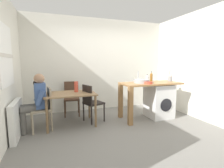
{
  "coord_description": "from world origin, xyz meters",
  "views": [
    {
      "loc": [
        -1.33,
        -3.15,
        1.44
      ],
      "look_at": [
        -0.04,
        0.45,
        0.93
      ],
      "focal_mm": 26.66,
      "sensor_mm": 36.0,
      "label": 1
    }
  ],
  "objects_px": {
    "dining_table": "(70,97)",
    "utensil_crock": "(170,79)",
    "washing_machine": "(159,101)",
    "bottle_tall_green": "(147,78)",
    "chair_person_seat": "(45,106)",
    "mixing_bowl": "(148,83)",
    "seated_person": "(36,99)",
    "chair_opposite": "(91,101)",
    "chair_spare_by_wall": "(72,96)",
    "bottle_squat_brown": "(151,77)",
    "vase": "(76,87)"
  },
  "relations": [
    {
      "from": "dining_table",
      "to": "utensil_crock",
      "type": "xyz_separation_m",
      "value": [
        2.6,
        -0.15,
        0.35
      ]
    },
    {
      "from": "washing_machine",
      "to": "bottle_tall_green",
      "type": "height_order",
      "value": "bottle_tall_green"
    },
    {
      "from": "chair_person_seat",
      "to": "mixing_bowl",
      "type": "relative_size",
      "value": 4.46
    },
    {
      "from": "seated_person",
      "to": "bottle_tall_green",
      "type": "height_order",
      "value": "seated_person"
    },
    {
      "from": "mixing_bowl",
      "to": "bottle_tall_green",
      "type": "bearing_deg",
      "value": 61.09
    },
    {
      "from": "chair_opposite",
      "to": "mixing_bowl",
      "type": "height_order",
      "value": "mixing_bowl"
    },
    {
      "from": "chair_opposite",
      "to": "bottle_tall_green",
      "type": "height_order",
      "value": "bottle_tall_green"
    },
    {
      "from": "chair_opposite",
      "to": "mixing_bowl",
      "type": "relative_size",
      "value": 4.46
    },
    {
      "from": "chair_opposite",
      "to": "seated_person",
      "type": "xyz_separation_m",
      "value": [
        -1.19,
        -0.14,
        0.16
      ]
    },
    {
      "from": "chair_spare_by_wall",
      "to": "seated_person",
      "type": "bearing_deg",
      "value": 53.14
    },
    {
      "from": "chair_person_seat",
      "to": "washing_machine",
      "type": "height_order",
      "value": "chair_person_seat"
    },
    {
      "from": "washing_machine",
      "to": "utensil_crock",
      "type": "distance_m",
      "value": 0.67
    },
    {
      "from": "chair_spare_by_wall",
      "to": "washing_machine",
      "type": "distance_m",
      "value": 2.34
    },
    {
      "from": "chair_spare_by_wall",
      "to": "bottle_squat_brown",
      "type": "distance_m",
      "value": 2.22
    },
    {
      "from": "chair_opposite",
      "to": "mixing_bowl",
      "type": "distance_m",
      "value": 1.43
    },
    {
      "from": "chair_spare_by_wall",
      "to": "bottle_squat_brown",
      "type": "xyz_separation_m",
      "value": [
        2.01,
        -0.76,
        0.53
      ]
    },
    {
      "from": "bottle_tall_green",
      "to": "mixing_bowl",
      "type": "distance_m",
      "value": 0.53
    },
    {
      "from": "washing_machine",
      "to": "vase",
      "type": "relative_size",
      "value": 3.5
    },
    {
      "from": "chair_opposite",
      "to": "chair_spare_by_wall",
      "type": "distance_m",
      "value": 0.84
    },
    {
      "from": "chair_opposite",
      "to": "utensil_crock",
      "type": "bearing_deg",
      "value": 65.63
    },
    {
      "from": "dining_table",
      "to": "seated_person",
      "type": "xyz_separation_m",
      "value": [
        -0.71,
        -0.11,
        0.03
      ]
    },
    {
      "from": "bottle_squat_brown",
      "to": "utensil_crock",
      "type": "distance_m",
      "value": 0.51
    },
    {
      "from": "bottle_squat_brown",
      "to": "vase",
      "type": "distance_m",
      "value": 1.98
    },
    {
      "from": "chair_spare_by_wall",
      "to": "seated_person",
      "type": "height_order",
      "value": "seated_person"
    },
    {
      "from": "dining_table",
      "to": "mixing_bowl",
      "type": "bearing_deg",
      "value": -12.62
    },
    {
      "from": "seated_person",
      "to": "washing_machine",
      "type": "height_order",
      "value": "seated_person"
    },
    {
      "from": "washing_machine",
      "to": "dining_table",
      "type": "bearing_deg",
      "value": 174.9
    },
    {
      "from": "mixing_bowl",
      "to": "utensil_crock",
      "type": "xyz_separation_m",
      "value": [
        0.83,
        0.25,
        0.04
      ]
    },
    {
      "from": "chair_person_seat",
      "to": "utensil_crock",
      "type": "height_order",
      "value": "utensil_crock"
    },
    {
      "from": "chair_person_seat",
      "to": "washing_machine",
      "type": "distance_m",
      "value": 2.78
    },
    {
      "from": "dining_table",
      "to": "bottle_tall_green",
      "type": "bearing_deg",
      "value": 1.86
    },
    {
      "from": "chair_spare_by_wall",
      "to": "seated_person",
      "type": "xyz_separation_m",
      "value": [
        -0.81,
        -0.89,
        0.16
      ]
    },
    {
      "from": "dining_table",
      "to": "utensil_crock",
      "type": "relative_size",
      "value": 3.67
    },
    {
      "from": "seated_person",
      "to": "chair_spare_by_wall",
      "type": "bearing_deg",
      "value": -51.43
    },
    {
      "from": "washing_machine",
      "to": "bottle_tall_green",
      "type": "distance_m",
      "value": 0.66
    },
    {
      "from": "chair_opposite",
      "to": "utensil_crock",
      "type": "xyz_separation_m",
      "value": [
        2.12,
        -0.17,
        0.48
      ]
    },
    {
      "from": "dining_table",
      "to": "seated_person",
      "type": "relative_size",
      "value": 0.92
    },
    {
      "from": "chair_person_seat",
      "to": "bottle_squat_brown",
      "type": "distance_m",
      "value": 2.72
    },
    {
      "from": "washing_machine",
      "to": "vase",
      "type": "bearing_deg",
      "value": 171.82
    },
    {
      "from": "mixing_bowl",
      "to": "vase",
      "type": "distance_m",
      "value": 1.7
    },
    {
      "from": "chair_spare_by_wall",
      "to": "vase",
      "type": "height_order",
      "value": "vase"
    },
    {
      "from": "seated_person",
      "to": "vase",
      "type": "distance_m",
      "value": 0.9
    },
    {
      "from": "washing_machine",
      "to": "bottle_squat_brown",
      "type": "height_order",
      "value": "bottle_squat_brown"
    },
    {
      "from": "dining_table",
      "to": "chair_opposite",
      "type": "bearing_deg",
      "value": 2.97
    },
    {
      "from": "seated_person",
      "to": "mixing_bowl",
      "type": "relative_size",
      "value": 5.95
    },
    {
      "from": "dining_table",
      "to": "seated_person",
      "type": "distance_m",
      "value": 0.72
    },
    {
      "from": "chair_opposite",
      "to": "washing_machine",
      "type": "bearing_deg",
      "value": 62.97
    },
    {
      "from": "chair_spare_by_wall",
      "to": "mixing_bowl",
      "type": "relative_size",
      "value": 4.46
    },
    {
      "from": "mixing_bowl",
      "to": "chair_spare_by_wall",
      "type": "bearing_deg",
      "value": 144.89
    },
    {
      "from": "vase",
      "to": "chair_opposite",
      "type": "bearing_deg",
      "value": -12.83
    }
  ]
}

